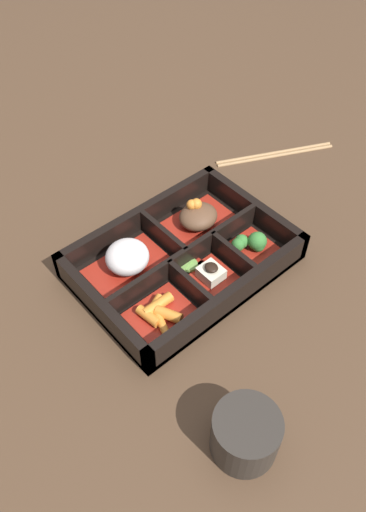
# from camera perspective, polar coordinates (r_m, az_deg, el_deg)

# --- Properties ---
(ground_plane) EXTENTS (3.00, 3.00, 0.00)m
(ground_plane) POSITION_cam_1_polar(r_m,az_deg,el_deg) (0.78, 0.00, -1.21)
(ground_plane) COLOR #4C3523
(bento_base) EXTENTS (0.32, 0.23, 0.01)m
(bento_base) POSITION_cam_1_polar(r_m,az_deg,el_deg) (0.78, 0.00, -0.97)
(bento_base) COLOR black
(bento_base) RESTS_ON ground_plane
(bento_rim) EXTENTS (0.32, 0.23, 0.05)m
(bento_rim) POSITION_cam_1_polar(r_m,az_deg,el_deg) (0.76, 0.18, -0.13)
(bento_rim) COLOR black
(bento_rim) RESTS_ON ground_plane
(bowl_rice) EXTENTS (0.12, 0.08, 0.05)m
(bowl_rice) POSITION_cam_1_polar(r_m,az_deg,el_deg) (0.75, -6.35, -0.38)
(bowl_rice) COLOR maroon
(bowl_rice) RESTS_ON bento_base
(bowl_stew) EXTENTS (0.12, 0.08, 0.05)m
(bowl_stew) POSITION_cam_1_polar(r_m,az_deg,el_deg) (0.82, 1.71, 4.36)
(bowl_stew) COLOR maroon
(bowl_stew) RESTS_ON bento_base
(bowl_carrots) EXTENTS (0.09, 0.07, 0.02)m
(bowl_carrots) POSITION_cam_1_polar(r_m,az_deg,el_deg) (0.71, -2.74, -6.47)
(bowl_carrots) COLOR maroon
(bowl_carrots) RESTS_ON bento_base
(bowl_tofu) EXTENTS (0.07, 0.07, 0.03)m
(bowl_tofu) POSITION_cam_1_polar(r_m,az_deg,el_deg) (0.74, 3.20, -2.22)
(bowl_tofu) COLOR maroon
(bowl_tofu) RESTS_ON bento_base
(bowl_greens) EXTENTS (0.07, 0.07, 0.04)m
(bowl_greens) POSITION_cam_1_polar(r_m,az_deg,el_deg) (0.79, 7.80, 1.31)
(bowl_greens) COLOR maroon
(bowl_greens) RESTS_ON bento_base
(bowl_pickles) EXTENTS (0.04, 0.04, 0.01)m
(bowl_pickles) POSITION_cam_1_polar(r_m,az_deg,el_deg) (0.76, 0.10, -1.04)
(bowl_pickles) COLOR maroon
(bowl_pickles) RESTS_ON bento_base
(tea_cup) EXTENTS (0.08, 0.08, 0.07)m
(tea_cup) POSITION_cam_1_polar(r_m,az_deg,el_deg) (0.61, 7.16, -19.51)
(tea_cup) COLOR #2D2823
(tea_cup) RESTS_ON ground_plane
(chopsticks) EXTENTS (0.22, 0.12, 0.01)m
(chopsticks) POSITION_cam_1_polar(r_m,az_deg,el_deg) (1.00, 10.48, 11.48)
(chopsticks) COLOR #A87F51
(chopsticks) RESTS_ON ground_plane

